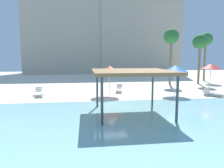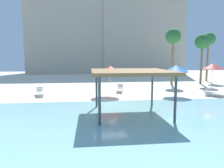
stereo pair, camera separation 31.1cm
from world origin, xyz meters
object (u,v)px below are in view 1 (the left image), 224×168
palm_tree_1 (200,43)px  beach_umbrella_red_1 (109,70)px  shade_pavilion (132,73)px  beach_umbrella_red_2 (211,66)px  palm_tree_0 (206,41)px  palm_tree_2 (171,38)px  beach_umbrella_blue_5 (175,68)px  lounge_chair_4 (119,89)px  lounge_chair_3 (212,92)px  lounge_chair_2 (39,92)px

palm_tree_1 → beach_umbrella_red_1: bearing=-150.7°
shade_pavilion → beach_umbrella_red_2: bearing=36.6°
palm_tree_0 → shade_pavilion: bearing=-131.7°
beach_umbrella_red_1 → palm_tree_2: 11.84m
shade_pavilion → beach_umbrella_red_2: 12.06m
beach_umbrella_red_1 → beach_umbrella_red_2: beach_umbrella_red_2 is taller
beach_umbrella_blue_5 → lounge_chair_4: bearing=152.4°
beach_umbrella_blue_5 → palm_tree_0: size_ratio=0.39×
lounge_chair_3 → palm_tree_2: (-0.25, 8.64, 5.56)m
lounge_chair_2 → palm_tree_0: (21.69, 9.70, 5.56)m
beach_umbrella_red_1 → beach_umbrella_blue_5: beach_umbrella_blue_5 is taller
lounge_chair_3 → palm_tree_0: 14.58m
shade_pavilion → lounge_chair_2: size_ratio=2.30×
beach_umbrella_red_2 → lounge_chair_3: (-1.25, -2.33, -2.22)m
beach_umbrella_blue_5 → palm_tree_2: (2.83, 7.72, 3.47)m
beach_umbrella_red_2 → palm_tree_0: 11.34m
beach_umbrella_red_1 → lounge_chair_4: 3.02m
shade_pavilion → palm_tree_0: (14.88, 16.69, 3.42)m
shade_pavilion → beach_umbrella_red_1: 6.38m
lounge_chair_2 → shade_pavilion: bearing=29.2°
beach_umbrella_red_2 → palm_tree_0: (5.19, 9.50, 3.35)m
lounge_chair_2 → beach_umbrella_blue_5: bearing=69.3°
beach_umbrella_red_2 → lounge_chair_4: bearing=173.4°
beach_umbrella_red_1 → lounge_chair_2: (-6.24, 0.64, -2.01)m
beach_umbrella_red_2 → palm_tree_1: bearing=68.9°
palm_tree_0 → palm_tree_1: palm_tree_0 is taller
palm_tree_0 → beach_umbrella_blue_5: bearing=-131.2°
beach_umbrella_blue_5 → lounge_chair_3: (3.09, -0.92, -2.09)m
shade_pavilion → beach_umbrella_blue_5: 7.87m
lounge_chair_2 → lounge_chair_4: bearing=84.5°
lounge_chair_4 → palm_tree_1: 13.54m
palm_tree_0 → palm_tree_1: size_ratio=1.10×
palm_tree_2 → lounge_chair_3: bearing=-88.3°
beach_umbrella_red_1 → lounge_chair_4: beach_umbrella_red_1 is taller
lounge_chair_3 → palm_tree_2: size_ratio=0.27×
palm_tree_2 → beach_umbrella_red_2: bearing=-76.6°
beach_umbrella_red_2 → palm_tree_1: 7.27m
beach_umbrella_red_1 → lounge_chair_2: bearing=174.1°
beach_umbrella_blue_5 → palm_tree_1: bearing=48.6°
shade_pavilion → beach_umbrella_blue_5: size_ratio=1.67×
lounge_chair_3 → palm_tree_0: size_ratio=0.27×
beach_umbrella_red_1 → beach_umbrella_blue_5: 5.94m
shade_pavilion → palm_tree_0: palm_tree_0 is taller
beach_umbrella_red_2 → lounge_chair_2: (-16.49, -0.20, -2.22)m
beach_umbrella_red_1 → shade_pavilion: bearing=-84.9°
beach_umbrella_blue_5 → lounge_chair_4: size_ratio=1.38×
beach_umbrella_red_1 → lounge_chair_3: bearing=-9.4°
shade_pavilion → lounge_chair_3: 9.96m
shade_pavilion → beach_umbrella_red_2: beach_umbrella_red_2 is taller
beach_umbrella_red_2 → lounge_chair_4: beach_umbrella_red_2 is taller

